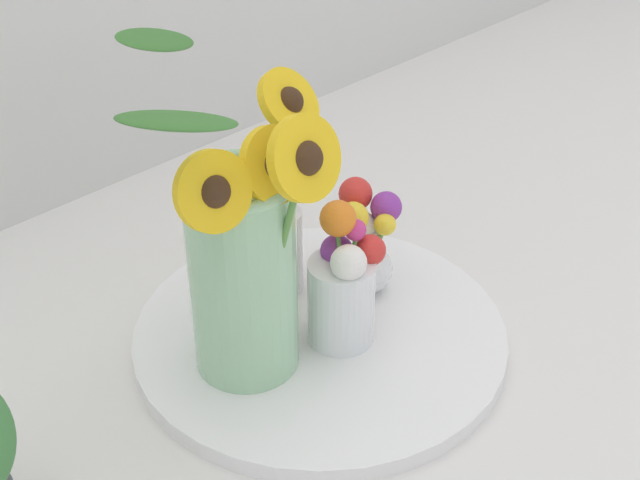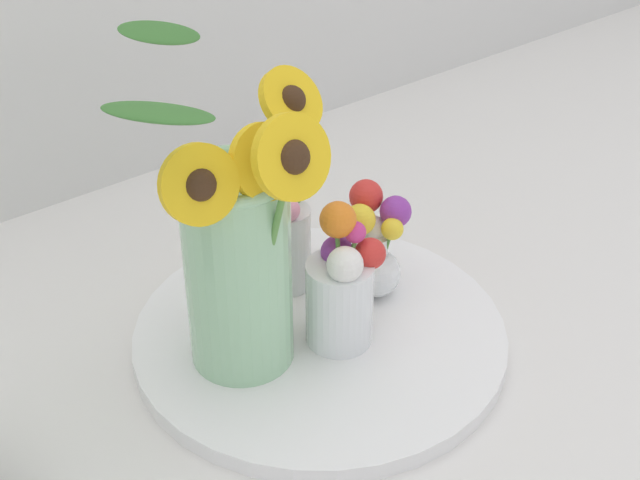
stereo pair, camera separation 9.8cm
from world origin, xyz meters
The scene contains 6 objects.
ground_plane centered at (0.00, 0.00, 0.00)m, with size 6.00×6.00×0.00m, color silver.
serving_tray centered at (-0.01, 0.03, 0.01)m, with size 0.44×0.44×0.02m.
mason_jar_sunflowers centered at (-0.10, 0.04, 0.16)m, with size 0.27×0.23×0.38m.
vase_small_center centered at (0.00, 0.00, 0.09)m, with size 0.09×0.08×0.17m.
vase_bulb_right centered at (0.09, 0.05, 0.09)m, with size 0.08×0.08×0.14m.
vase_small_back centered at (0.02, 0.12, 0.10)m, with size 0.08×0.06×0.18m.
Camera 1 is at (-0.58, -0.55, 0.69)m, focal length 50.00 mm.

